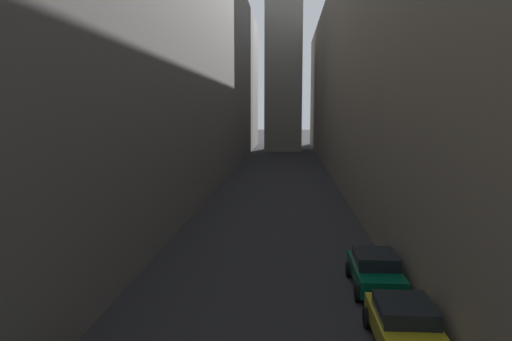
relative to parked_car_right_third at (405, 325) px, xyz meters
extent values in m
plane|color=#232326|center=(-4.40, 30.31, -0.75)|extent=(264.00, 264.00, 0.00)
cube|color=slate|center=(-15.99, 32.31, 11.28)|extent=(12.17, 108.00, 24.05)
cube|color=#756B5B|center=(6.89, 32.31, 9.76)|extent=(11.57, 108.00, 21.02)
cube|color=gray|center=(-4.40, 70.45, 19.77)|extent=(6.42, 6.42, 41.03)
cube|color=#A59919|center=(0.00, -0.04, -0.11)|extent=(1.74, 4.08, 0.62)
cube|color=black|center=(0.00, 0.12, 0.44)|extent=(1.60, 1.93, 0.47)
cylinder|color=black|center=(-0.87, 1.35, -0.42)|extent=(0.22, 0.66, 0.66)
cylinder|color=black|center=(0.87, 1.35, -0.42)|extent=(0.22, 0.66, 0.66)
cube|color=#05472D|center=(0.00, 4.81, -0.12)|extent=(1.72, 3.95, 0.64)
cube|color=black|center=(0.00, 4.89, 0.45)|extent=(1.58, 2.00, 0.50)
cylinder|color=black|center=(-0.86, 6.15, -0.44)|extent=(0.22, 0.62, 0.62)
cylinder|color=black|center=(0.86, 6.15, -0.44)|extent=(0.22, 0.62, 0.62)
cylinder|color=black|center=(-0.86, 3.47, -0.44)|extent=(0.22, 0.62, 0.62)
cylinder|color=black|center=(0.86, 3.47, -0.44)|extent=(0.22, 0.62, 0.62)
camera|label=1|loc=(-3.49, -13.42, 6.29)|focal=32.97mm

